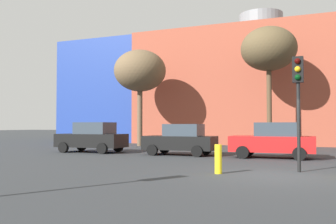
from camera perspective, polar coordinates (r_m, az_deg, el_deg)
name	(u,v)px	position (r m, az deg, el deg)	size (l,w,h in m)	color
ground_plane	(275,176)	(12.43, 16.04, -9.39)	(200.00, 200.00, 0.00)	#2D3033
building_backdrop	(262,88)	(35.80, 14.18, 3.54)	(39.09, 11.02, 12.04)	#9E4733
parked_car_0	(92,137)	(22.66, -11.56, -3.84)	(4.12, 2.02, 1.79)	black
parked_car_1	(181,140)	(20.12, 1.98, -4.27)	(3.87, 1.90, 1.68)	black
parked_car_2	(273,140)	(19.02, 15.88, -4.21)	(4.03, 1.98, 1.75)	red
traffic_light_island	(298,87)	(13.60, 19.35, 3.64)	(0.37, 0.37, 3.98)	black
bare_tree_0	(140,71)	(29.61, -4.33, 6.24)	(4.11, 4.11, 7.58)	brown
bare_tree_2	(269,50)	(27.43, 15.21, 9.22)	(3.90, 3.90, 8.56)	brown
bollard_yellow_1	(218,159)	(12.52, 7.73, -7.17)	(0.24, 0.24, 0.97)	yellow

